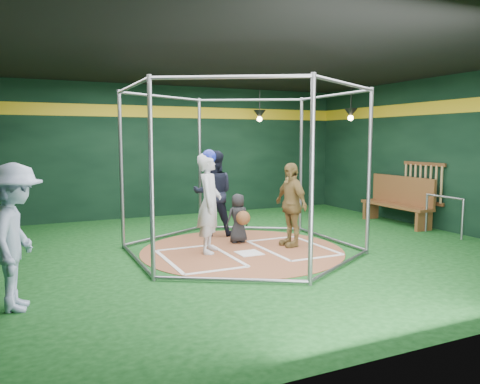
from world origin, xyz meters
name	(u,v)px	position (x,y,z in m)	size (l,w,h in m)	color
room_shell	(242,157)	(0.00, 0.01, 1.75)	(10.10, 9.10, 3.53)	#0D3A11
clay_disc	(242,250)	(0.00, 0.00, 0.01)	(3.80, 3.80, 0.01)	brown
home_plate	(249,253)	(0.00, -0.30, 0.02)	(0.43, 0.43, 0.01)	white
batter_box_left	(199,258)	(-0.95, -0.25, 0.02)	(1.17, 1.77, 0.01)	white
batter_box_right	(293,247)	(0.95, -0.25, 0.02)	(1.17, 1.77, 0.01)	white
batting_cage	(242,171)	(0.00, 0.00, 1.50)	(4.05, 4.67, 3.00)	gray
bat_rack	(423,183)	(4.93, 0.40, 1.05)	(0.07, 1.25, 0.98)	brown
pendant_lamp_near	(260,115)	(2.20, 3.60, 2.74)	(0.34, 0.34, 0.90)	black
pendant_lamp_far	(351,113)	(4.00, 2.00, 2.74)	(0.34, 0.34, 0.90)	black
batter_figure	(209,202)	(-0.62, 0.10, 0.95)	(0.71, 0.79, 1.89)	#BBBCC2
visitor_leopard	(291,204)	(1.01, -0.07, 0.82)	(0.95, 0.40, 1.63)	#AD8E4A
catcher_figure	(239,218)	(0.20, 0.59, 0.51)	(0.48, 0.55, 0.99)	black
umpire	(213,193)	(0.02, 1.51, 0.93)	(0.89, 0.69, 1.83)	black
bystander_blue	(16,237)	(-3.79, -1.58, 0.91)	(1.17, 0.67, 1.81)	#A8BADF
dugout_bench	(399,200)	(4.64, 0.87, 0.60)	(0.47, 2.02, 1.18)	brown
steel_railing	(444,209)	(4.55, -0.58, 0.58)	(0.05, 1.01, 0.87)	gray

